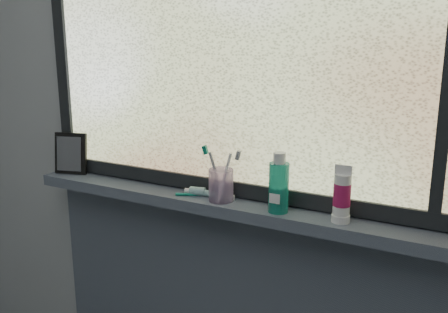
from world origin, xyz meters
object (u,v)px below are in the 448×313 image
object	(u,v)px
toothbrush_cup	(221,185)
vanity_mirror	(71,153)
mouthwash_bottle	(279,183)
cream_tube	(342,192)

from	to	relation	value
toothbrush_cup	vanity_mirror	bearing A→B (deg)	178.70
vanity_mirror	toothbrush_cup	distance (m)	0.68
toothbrush_cup	mouthwash_bottle	size ratio (longest dim) A/B	0.69
vanity_mirror	cream_tube	distance (m)	1.08
toothbrush_cup	mouthwash_bottle	world-z (taller)	mouthwash_bottle
vanity_mirror	toothbrush_cup	world-z (taller)	vanity_mirror
mouthwash_bottle	cream_tube	world-z (taller)	mouthwash_bottle
vanity_mirror	mouthwash_bottle	distance (m)	0.89
vanity_mirror	mouthwash_bottle	world-z (taller)	mouthwash_bottle
mouthwash_bottle	toothbrush_cup	bearing A→B (deg)	177.29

